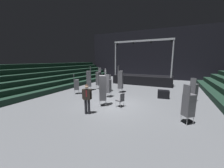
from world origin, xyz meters
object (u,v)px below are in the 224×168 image
(chair_stack_rear_right, at_px, (188,104))
(equipment_road_case, at_px, (163,94))
(chair_stack_front_left, at_px, (120,79))
(chair_stack_rear_left, at_px, (89,79))
(stage_riser, at_px, (142,79))
(man_with_tie, at_px, (87,97))
(loose_chair_near_man, at_px, (121,99))
(chair_stack_mid_right, at_px, (103,88))
(chair_stack_mid_left, at_px, (194,90))
(chair_stack_aisle_left, at_px, (76,84))
(chair_stack_front_right, at_px, (109,83))
(chair_stack_rear_centre, at_px, (108,86))
(chair_stack_mid_centre, at_px, (99,78))

(chair_stack_rear_right, relative_size, equipment_road_case, 2.18)
(chair_stack_front_left, relative_size, chair_stack_rear_left, 1.03)
(stage_riser, distance_m, man_with_tie, 11.31)
(chair_stack_rear_left, height_order, loose_chair_near_man, chair_stack_rear_left)
(chair_stack_mid_right, height_order, equipment_road_case, chair_stack_mid_right)
(chair_stack_mid_left, bearing_deg, chair_stack_aisle_left, -134.68)
(chair_stack_mid_right, bearing_deg, chair_stack_mid_left, -91.17)
(man_with_tie, bearing_deg, stage_riser, -114.67)
(chair_stack_front_left, distance_m, chair_stack_front_right, 1.40)
(chair_stack_front_right, distance_m, chair_stack_rear_left, 2.09)
(chair_stack_front_left, height_order, chair_stack_rear_right, chair_stack_front_left)
(chair_stack_rear_centre, xyz_separation_m, chair_stack_aisle_left, (-3.13, -0.31, -0.08))
(chair_stack_mid_left, height_order, chair_stack_rear_right, chair_stack_rear_right)
(chair_stack_rear_left, bearing_deg, chair_stack_rear_right, -143.10)
(chair_stack_rear_right, relative_size, chair_stack_rear_centre, 1.00)
(chair_stack_aisle_left, bearing_deg, equipment_road_case, 62.08)
(man_with_tie, height_order, equipment_road_case, man_with_tie)
(chair_stack_mid_right, height_order, chair_stack_aisle_left, chair_stack_mid_right)
(equipment_road_case, bearing_deg, stage_riser, 117.56)
(chair_stack_mid_left, distance_m, chair_stack_rear_right, 4.42)
(chair_stack_mid_left, bearing_deg, chair_stack_mid_centre, -151.81)
(chair_stack_rear_right, bearing_deg, chair_stack_front_right, -164.81)
(chair_stack_mid_right, distance_m, chair_stack_mid_centre, 5.58)
(chair_stack_mid_left, height_order, chair_stack_mid_right, chair_stack_mid_right)
(chair_stack_front_right, relative_size, chair_stack_rear_centre, 0.87)
(stage_riser, xyz_separation_m, loose_chair_near_man, (0.65, -9.34, -0.12))
(chair_stack_mid_left, height_order, chair_stack_mid_centre, chair_stack_mid_centre)
(chair_stack_rear_centre, distance_m, equipment_road_case, 4.65)
(stage_riser, relative_size, chair_stack_mid_centre, 3.19)
(man_with_tie, distance_m, chair_stack_rear_centre, 3.79)
(chair_stack_mid_right, bearing_deg, chair_stack_aisle_left, 29.46)
(chair_stack_mid_centre, xyz_separation_m, chair_stack_rear_centre, (2.44, -2.52, -0.17))
(equipment_road_case, bearing_deg, man_with_tie, -124.40)
(chair_stack_mid_right, height_order, chair_stack_mid_centre, chair_stack_mid_right)
(man_with_tie, bearing_deg, chair_stack_rear_centre, -102.65)
(man_with_tie, distance_m, chair_stack_aisle_left, 5.05)
(chair_stack_front_left, bearing_deg, chair_stack_mid_left, 82.32)
(stage_riser, relative_size, chair_stack_rear_left, 2.97)
(chair_stack_mid_left, distance_m, chair_stack_mid_right, 6.91)
(chair_stack_rear_right, xyz_separation_m, chair_stack_aisle_left, (-8.85, 2.30, -0.08))
(chair_stack_front_right, xyz_separation_m, chair_stack_rear_centre, (0.98, -2.06, 0.13))
(chair_stack_mid_centre, relative_size, loose_chair_near_man, 2.44)
(chair_stack_rear_right, xyz_separation_m, loose_chair_near_man, (-3.84, 0.80, -0.45))
(chair_stack_mid_right, height_order, chair_stack_rear_centre, chair_stack_mid_right)
(chair_stack_rear_left, distance_m, equipment_road_case, 7.28)
(stage_riser, height_order, chair_stack_rear_left, stage_riser)
(chair_stack_mid_centre, xyz_separation_m, chair_stack_rear_left, (-0.49, -1.11, 0.08))
(chair_stack_front_left, height_order, loose_chair_near_man, chair_stack_front_left)
(chair_stack_aisle_left, relative_size, equipment_road_case, 1.99)
(chair_stack_rear_centre, xyz_separation_m, loose_chair_near_man, (1.88, -1.80, -0.45))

